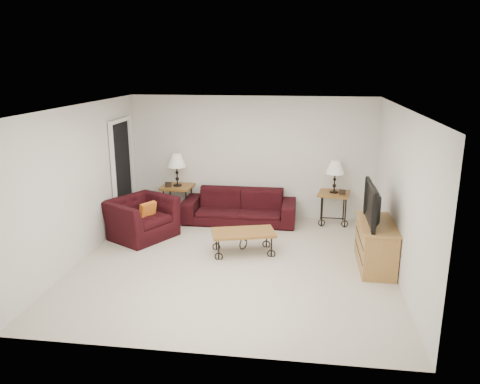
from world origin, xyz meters
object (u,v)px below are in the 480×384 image
(side_table_left, at_px, (178,201))
(coffee_table, at_px, (243,242))
(side_table_right, at_px, (333,208))
(lamp_left, at_px, (177,170))
(lamp_right, at_px, (335,177))
(television, at_px, (378,204))
(sofa, at_px, (239,207))
(tv_stand, at_px, (376,245))
(backpack, at_px, (289,215))
(armchair, at_px, (141,218))

(side_table_left, relative_size, coffee_table, 0.64)
(side_table_right, relative_size, lamp_left, 0.96)
(lamp_right, relative_size, coffee_table, 0.61)
(lamp_right, xyz_separation_m, television, (0.53, -2.03, 0.07))
(sofa, xyz_separation_m, television, (2.40, -1.85, 0.71))
(side_table_right, distance_m, lamp_left, 3.27)
(coffee_table, bearing_deg, side_table_right, 48.41)
(lamp_right, relative_size, tv_stand, 0.54)
(tv_stand, bearing_deg, side_table_left, 151.53)
(coffee_table, height_order, backpack, backpack)
(side_table_left, height_order, armchair, armchair)
(side_table_right, bearing_deg, tv_stand, -74.86)
(lamp_left, distance_m, armchair, 1.46)
(side_table_left, xyz_separation_m, lamp_left, (0.00, 0.00, 0.67))
(sofa, bearing_deg, television, -37.61)
(coffee_table, xyz_separation_m, backpack, (0.71, 1.47, 0.04))
(lamp_right, relative_size, armchair, 0.57)
(tv_stand, bearing_deg, lamp_right, 105.14)
(sofa, xyz_separation_m, lamp_right, (1.87, 0.18, 0.64))
(side_table_left, height_order, tv_stand, tv_stand)
(lamp_left, bearing_deg, television, -28.60)
(television, bearing_deg, sofa, -127.61)
(side_table_right, height_order, tv_stand, tv_stand)
(lamp_left, height_order, coffee_table, lamp_left)
(backpack, bearing_deg, armchair, -150.08)
(tv_stand, relative_size, television, 1.12)
(lamp_left, height_order, television, television)
(coffee_table, bearing_deg, sofa, 100.18)
(lamp_left, relative_size, coffee_table, 0.64)
(side_table_right, xyz_separation_m, tv_stand, (0.55, -2.03, 0.04))
(coffee_table, distance_m, armchair, 2.05)
(armchair, bearing_deg, side_table_right, -40.19)
(armchair, bearing_deg, tv_stand, -70.34)
(sofa, height_order, side_table_left, side_table_left)
(side_table_left, bearing_deg, coffee_table, -47.94)
(side_table_right, bearing_deg, television, -75.38)
(side_table_left, bearing_deg, side_table_right, 0.00)
(lamp_left, xyz_separation_m, tv_stand, (3.74, -2.03, -0.65))
(sofa, height_order, side_table_right, sofa)
(armchair, bearing_deg, lamp_left, 14.33)
(lamp_right, bearing_deg, side_table_right, 0.00)
(backpack, bearing_deg, lamp_left, -177.27)
(tv_stand, bearing_deg, lamp_left, 151.53)
(coffee_table, bearing_deg, side_table_left, 132.06)
(tv_stand, bearing_deg, armchair, 169.43)
(sofa, relative_size, side_table_left, 3.35)
(side_table_right, bearing_deg, armchair, -160.42)
(side_table_right, relative_size, tv_stand, 0.54)
(side_table_left, distance_m, side_table_right, 3.20)
(lamp_right, xyz_separation_m, coffee_table, (-1.58, -1.79, -0.77))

